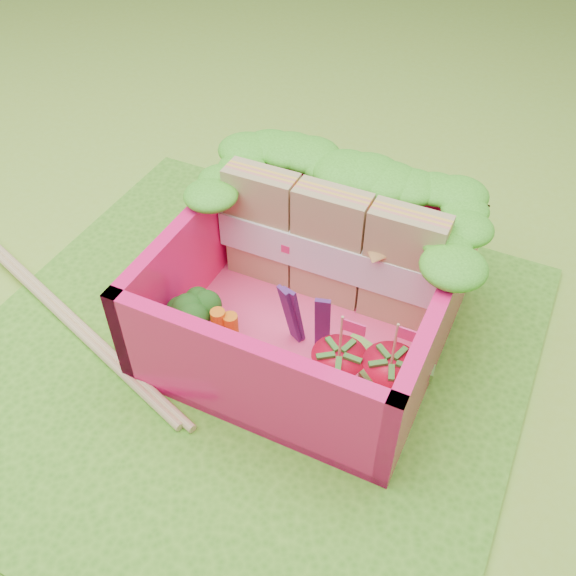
# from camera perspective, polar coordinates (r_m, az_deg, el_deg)

# --- Properties ---
(ground) EXTENTS (14.00, 14.00, 0.00)m
(ground) POSITION_cam_1_polar(r_m,az_deg,el_deg) (3.15, -4.02, -6.31)
(ground) COLOR #92C136
(ground) RESTS_ON ground
(placemat) EXTENTS (2.60, 2.60, 0.03)m
(placemat) POSITION_cam_1_polar(r_m,az_deg,el_deg) (3.14, -4.04, -6.14)
(placemat) COLOR #4B9922
(placemat) RESTS_ON ground
(bento_floor) EXTENTS (1.30, 1.30, 0.05)m
(bento_floor) POSITION_cam_1_polar(r_m,az_deg,el_deg) (3.21, 1.73, -3.45)
(bento_floor) COLOR #FF417A
(bento_floor) RESTS_ON placemat
(bento_box) EXTENTS (1.30, 1.30, 0.55)m
(bento_box) POSITION_cam_1_polar(r_m,az_deg,el_deg) (3.03, 1.83, -0.28)
(bento_box) COLOR #FE1567
(bento_box) RESTS_ON placemat
(lettuce_ruffle) EXTENTS (1.43, 0.76, 0.11)m
(lettuce_ruffle) POSITION_cam_1_polar(r_m,az_deg,el_deg) (3.16, 5.61, 9.56)
(lettuce_ruffle) COLOR #38951B
(lettuce_ruffle) RESTS_ON bento_box
(sandwich_stack) EXTENTS (1.15, 0.18, 0.63)m
(sandwich_stack) POSITION_cam_1_polar(r_m,az_deg,el_deg) (3.14, 3.82, 3.67)
(sandwich_stack) COLOR tan
(sandwich_stack) RESTS_ON bento_floor
(broccoli) EXTENTS (0.31, 0.31, 0.25)m
(broccoli) POSITION_cam_1_polar(r_m,az_deg,el_deg) (3.03, -8.63, -2.20)
(broccoli) COLOR #6CA14D
(broccoli) RESTS_ON bento_floor
(carrot_sticks) EXTENTS (0.12, 0.09, 0.26)m
(carrot_sticks) POSITION_cam_1_polar(r_m,az_deg,el_deg) (2.99, -5.59, -3.95)
(carrot_sticks) COLOR orange
(carrot_sticks) RESTS_ON bento_floor
(purple_wedges) EXTENTS (0.23, 0.06, 0.38)m
(purple_wedges) POSITION_cam_1_polar(r_m,az_deg,el_deg) (2.96, 1.25, -2.62)
(purple_wedges) COLOR #49195A
(purple_wedges) RESTS_ON bento_floor
(strawberry_left) EXTENTS (0.24, 0.24, 0.48)m
(strawberry_left) POSITION_cam_1_polar(r_m,az_deg,el_deg) (2.84, 4.45, -7.43)
(strawberry_left) COLOR red
(strawberry_left) RESTS_ON bento_floor
(strawberry_right) EXTENTS (0.25, 0.25, 0.49)m
(strawberry_right) POSITION_cam_1_polar(r_m,az_deg,el_deg) (2.83, 8.92, -8.07)
(strawberry_right) COLOR red
(strawberry_right) RESTS_ON bento_floor
(snap_peas) EXTENTS (0.66, 0.51, 0.05)m
(snap_peas) POSITION_cam_1_polar(r_m,az_deg,el_deg) (2.97, 6.91, -7.75)
(snap_peas) COLOR #56B338
(snap_peas) RESTS_ON bento_floor
(chopsticks) EXTENTS (2.27, 0.80, 0.04)m
(chopsticks) POSITION_cam_1_polar(r_m,az_deg,el_deg) (3.60, -20.76, -0.67)
(chopsticks) COLOR tan
(chopsticks) RESTS_ON placemat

